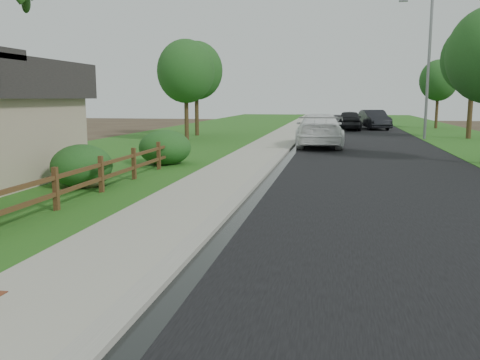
% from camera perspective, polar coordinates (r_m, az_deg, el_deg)
% --- Properties ---
extents(ground, '(120.00, 120.00, 0.00)m').
position_cam_1_polar(ground, '(6.96, -15.73, -14.15)').
color(ground, '#3E2F22').
extents(road, '(8.00, 90.00, 0.02)m').
position_cam_1_polar(road, '(40.82, 13.06, 5.14)').
color(road, black).
rests_on(road, ground).
extents(curb, '(0.40, 90.00, 0.12)m').
position_cam_1_polar(curb, '(40.86, 7.15, 5.37)').
color(curb, gray).
rests_on(curb, ground).
extents(wet_gutter, '(0.50, 90.00, 0.00)m').
position_cam_1_polar(wet_gutter, '(40.84, 7.64, 5.31)').
color(wet_gutter, black).
rests_on(wet_gutter, road).
extents(sidewalk, '(2.20, 90.00, 0.10)m').
position_cam_1_polar(sidewalk, '(40.96, 5.32, 5.40)').
color(sidewalk, '#A9A693').
rests_on(sidewalk, ground).
extents(grass_strip, '(1.60, 90.00, 0.06)m').
position_cam_1_polar(grass_strip, '(41.18, 2.68, 5.42)').
color(grass_strip, '#20631C').
rests_on(grass_strip, ground).
extents(lawn_near, '(9.00, 90.00, 0.04)m').
position_cam_1_polar(lawn_near, '(42.22, -4.36, 5.49)').
color(lawn_near, '#20631C').
rests_on(lawn_near, ground).
extents(verge_far, '(6.00, 90.00, 0.04)m').
position_cam_1_polar(verge_far, '(41.67, 22.61, 4.76)').
color(verge_far, '#20631C').
rests_on(verge_far, ground).
extents(ranch_fence, '(0.12, 16.92, 1.10)m').
position_cam_1_polar(ranch_fence, '(13.90, -17.49, 0.07)').
color(ranch_fence, '#452A17').
rests_on(ranch_fence, ground).
extents(white_suv, '(2.90, 6.48, 1.84)m').
position_cam_1_polar(white_suv, '(29.00, 8.87, 5.56)').
color(white_suv, white).
rests_on(white_suv, road).
extents(dark_car_mid, '(2.00, 4.93, 1.68)m').
position_cam_1_polar(dark_car_mid, '(44.80, 12.18, 6.59)').
color(dark_car_mid, black).
rests_on(dark_car_mid, road).
extents(dark_car_far, '(2.86, 5.37, 1.68)m').
position_cam_1_polar(dark_car_far, '(46.36, 14.78, 6.58)').
color(dark_car_far, black).
rests_on(dark_car_far, road).
extents(streetlight, '(2.14, 0.47, 9.26)m').
position_cam_1_polar(streetlight, '(35.79, 20.16, 12.68)').
color(streetlight, gray).
rests_on(streetlight, ground).
extents(boulder, '(1.44, 1.24, 0.81)m').
position_cam_1_polar(boulder, '(16.05, -16.83, 0.51)').
color(boulder, brown).
rests_on(boulder, ground).
extents(shrub_c, '(2.22, 2.22, 1.34)m').
position_cam_1_polar(shrub_c, '(16.19, -17.35, 1.49)').
color(shrub_c, '#1F4A1A').
rests_on(shrub_c, ground).
extents(shrub_d, '(2.19, 2.19, 1.45)m').
position_cam_1_polar(shrub_d, '(20.94, -8.43, 3.62)').
color(shrub_d, '#1F4A1A').
rests_on(shrub_d, ground).
extents(tree_near_left, '(3.58, 3.58, 6.34)m').
position_cam_1_polar(tree_near_left, '(32.45, -6.11, 12.03)').
color(tree_near_left, '#352315').
rests_on(tree_near_left, ground).
extents(tree_mid_left, '(3.77, 3.77, 6.74)m').
position_cam_1_polar(tree_mid_left, '(37.16, -4.94, 12.13)').
color(tree_mid_left, '#352315').
rests_on(tree_mid_left, ground).
extents(tree_mid_right, '(4.18, 4.18, 7.58)m').
position_cam_1_polar(tree_mid_right, '(37.48, 24.77, 12.25)').
color(tree_mid_right, '#352315').
rests_on(tree_mid_right, ground).
extents(tree_far_right, '(3.31, 3.31, 6.11)m').
position_cam_1_polar(tree_far_right, '(49.09, 21.40, 10.37)').
color(tree_far_right, '#352315').
rests_on(tree_far_right, ground).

